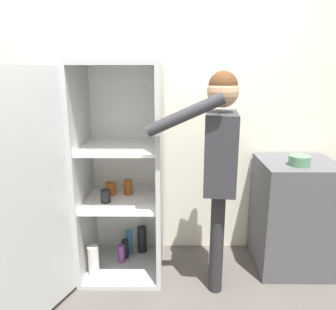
{
  "coord_description": "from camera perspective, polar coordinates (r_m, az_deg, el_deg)",
  "views": [
    {
      "loc": [
        0.19,
        -1.91,
        1.66
      ],
      "look_at": [
        0.17,
        0.6,
        1.0
      ],
      "focal_mm": 35.0,
      "sensor_mm": 36.0,
      "label": 1
    }
  ],
  "objects": [
    {
      "name": "person",
      "position": [
        2.39,
        8.87,
        0.07
      ],
      "size": [
        0.66,
        0.52,
        1.65
      ],
      "color": "#262628",
      "rests_on": "ground_plane"
    },
    {
      "name": "refrigerator",
      "position": [
        2.61,
        -10.79,
        -3.9
      ],
      "size": [
        0.95,
        1.25,
        1.72
      ],
      "color": "#B7BABC",
      "rests_on": "ground_plane"
    },
    {
      "name": "counter",
      "position": [
        3.0,
        21.02,
        -9.72
      ],
      "size": [
        0.61,
        0.57,
        0.94
      ],
      "color": "#4C4C51",
      "rests_on": "ground_plane"
    },
    {
      "name": "bowl",
      "position": [
        2.73,
        21.92,
        -0.89
      ],
      "size": [
        0.16,
        0.16,
        0.08
      ],
      "color": "#517F5B",
      "rests_on": "counter"
    },
    {
      "name": "wall_back",
      "position": [
        2.92,
        -3.25,
        7.09
      ],
      "size": [
        7.0,
        0.06,
        2.55
      ],
      "color": "silver",
      "rests_on": "ground_plane"
    }
  ]
}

